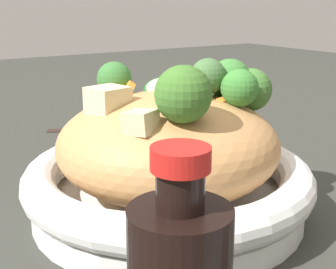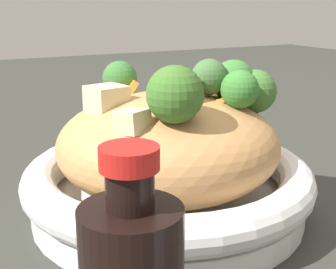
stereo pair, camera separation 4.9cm
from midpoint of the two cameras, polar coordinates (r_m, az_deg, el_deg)
name	(u,v)px [view 1 (the left image)]	position (r m, az deg, el deg)	size (l,w,h in m)	color
ground_plane	(168,212)	(0.52, -2.72, -9.52)	(3.00, 3.00, 0.00)	#30322C
serving_bowl	(168,185)	(0.51, -2.77, -6.31)	(0.31, 0.31, 0.06)	white
noodle_heap	(168,144)	(0.49, -2.84, -1.25)	(0.23, 0.23, 0.11)	tan
broccoli_florets	(207,87)	(0.48, 1.86, 5.87)	(0.19, 0.20, 0.07)	#93AE6E
carrot_coins	(171,94)	(0.52, -2.28, 4.98)	(0.12, 0.11, 0.04)	orange
zucchini_slices	(175,89)	(0.53, -1.82, 5.58)	(0.09, 0.06, 0.04)	beige
chicken_chunks	(151,97)	(0.46, -5.15, 4.53)	(0.13, 0.10, 0.04)	beige
chopsticks_pair	(112,128)	(0.84, -8.59, 0.79)	(0.21, 0.12, 0.01)	black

